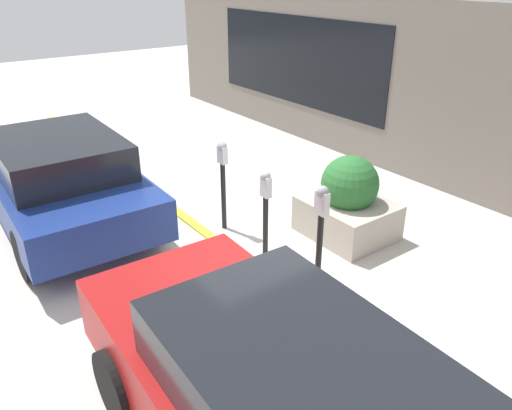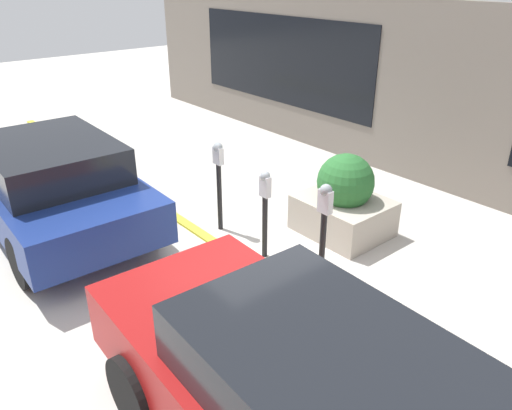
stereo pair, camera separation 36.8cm
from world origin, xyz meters
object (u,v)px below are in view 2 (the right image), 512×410
(planter_box, at_px, (344,201))
(parking_meter_second, at_px, (265,203))
(parked_car_middle, at_px, (51,183))
(parking_meter_nearest, at_px, (324,223))
(parking_meter_middle, at_px, (219,174))

(planter_box, bearing_deg, parking_meter_second, 80.72)
(parked_car_middle, bearing_deg, parking_meter_nearest, -151.76)
(parking_meter_middle, relative_size, parked_car_middle, 0.33)
(parking_meter_nearest, xyz_separation_m, planter_box, (0.90, -1.45, -0.46))
(parking_meter_second, height_order, planter_box, parking_meter_second)
(parking_meter_second, relative_size, parking_meter_middle, 0.91)
(planter_box, relative_size, parked_car_middle, 0.30)
(parking_meter_second, relative_size, planter_box, 1.00)
(parking_meter_second, distance_m, parked_car_middle, 3.43)
(planter_box, bearing_deg, parked_car_middle, 48.62)
(parking_meter_second, xyz_separation_m, parking_meter_middle, (1.10, -0.00, 0.10))
(parked_car_middle, bearing_deg, parking_meter_second, -142.90)
(planter_box, distance_m, parked_car_middle, 4.58)
(parking_meter_second, height_order, parking_meter_middle, parking_meter_middle)
(parking_meter_nearest, distance_m, parking_meter_middle, 2.23)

